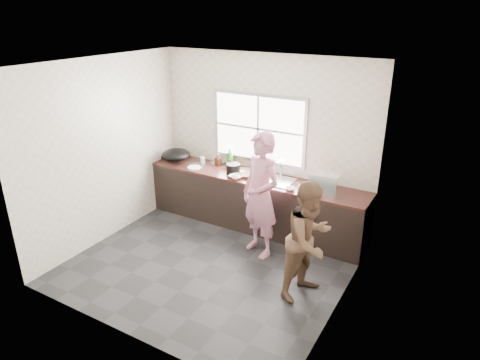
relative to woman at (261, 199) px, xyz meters
The scene contains 30 objects.
floor 1.14m from the woman, 125.77° to the right, with size 3.60×3.20×0.01m, color #252528.
ceiling 2.01m from the woman, 125.77° to the right, with size 3.60×3.20×0.01m, color silver.
wall_back 1.20m from the woman, 114.39° to the left, with size 3.60×0.01×2.70m, color beige.
wall_left 2.39m from the woman, 164.61° to the right, with size 0.01×3.20×2.70m, color beige.
wall_right 1.58m from the woman, 24.53° to the right, with size 0.01×3.20×2.70m, color beige.
wall_front 2.33m from the woman, 101.35° to the right, with size 3.60×0.01×2.70m, color silver.
cabinet 0.91m from the woman, 123.68° to the left, with size 3.60×0.62×0.82m, color black.
countertop 0.81m from the woman, 123.68° to the left, with size 3.60×0.64×0.04m, color #361B16.
sink 0.68m from the woman, 98.20° to the left, with size 0.55×0.45×0.02m, color silver.
faucet 0.89m from the woman, 96.34° to the left, with size 0.02×0.02×0.30m, color silver.
window_frame 1.32m from the woman, 119.40° to the left, with size 1.60×0.05×1.10m, color #9EA0A5.
window_glazing 1.30m from the woman, 120.04° to the left, with size 1.50×0.01×1.00m, color white.
woman is the anchor object (origin of this frame).
person_side 1.09m from the woman, 30.39° to the right, with size 0.72×0.56×1.48m, color brown.
cutting_board 0.92m from the woman, 129.75° to the left, with size 0.45×0.45×0.04m, color black.
cleaver 1.02m from the woman, 138.32° to the left, with size 0.22×0.11×0.01m, color #A8ABAF.
bowl_mince 0.81m from the woman, 145.27° to the left, with size 0.21×0.21×0.05m, color silver.
bowl_crabs 0.71m from the woman, 50.81° to the left, with size 0.17×0.17×0.05m, color silver.
bowl_held 0.52m from the woman, 62.40° to the left, with size 0.17×0.17×0.05m, color silver.
black_pot 1.03m from the woman, 142.44° to the left, with size 0.22×0.22×0.16m, color black.
plate_food 1.58m from the woman, 161.01° to the left, with size 0.22×0.22×0.02m, color white.
bottle_green 1.39m from the woman, 139.05° to the left, with size 0.13×0.13×0.33m, color #2C7E29.
bottle_brown_tall 1.48m from the woman, 146.05° to the left, with size 0.08×0.08×0.18m, color #3E1B0F.
bottle_brown_short 1.23m from the woman, 141.00° to the left, with size 0.12×0.12×0.15m, color #482112.
glass_jar 1.69m from the woman, 152.77° to the left, with size 0.08×0.08×0.11m, color #B8BCBE.
burner 2.24m from the woman, 159.41° to the left, with size 0.38×0.38×0.06m, color black.
wok 1.98m from the woman, 163.43° to the left, with size 0.47×0.47×0.18m, color black.
dish_rack 0.94m from the woman, 40.55° to the left, with size 0.40×0.28×0.30m, color white.
pot_lid_left 1.65m from the woman, 157.65° to the left, with size 0.26×0.26×0.01m, color #B9BBC0.
pot_lid_right 1.58m from the woman, 145.22° to the left, with size 0.23×0.23×0.01m, color #BBBDC3.
Camera 1 is at (2.88, -4.18, 3.32)m, focal length 32.00 mm.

